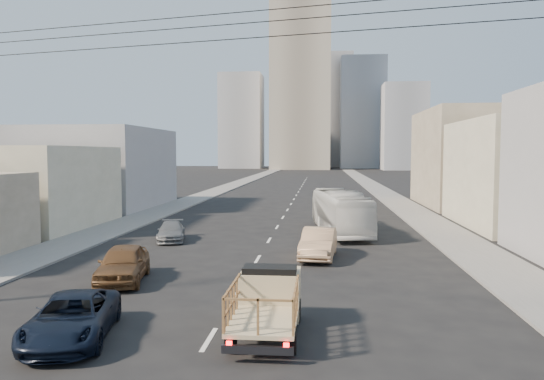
% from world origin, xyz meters
% --- Properties ---
extents(ground, '(420.00, 420.00, 0.00)m').
position_xyz_m(ground, '(0.00, 0.00, 0.00)').
color(ground, black).
rests_on(ground, ground).
extents(sidewalk_left, '(3.50, 180.00, 0.12)m').
position_xyz_m(sidewalk_left, '(-11.75, 70.00, 0.06)').
color(sidewalk_left, slate).
rests_on(sidewalk_left, ground).
extents(sidewalk_right, '(3.50, 180.00, 0.12)m').
position_xyz_m(sidewalk_right, '(11.75, 70.00, 0.06)').
color(sidewalk_right, slate).
rests_on(sidewalk_right, ground).
extents(lane_dashes, '(0.15, 104.00, 0.01)m').
position_xyz_m(lane_dashes, '(0.00, 53.00, 0.01)').
color(lane_dashes, silver).
rests_on(lane_dashes, ground).
extents(flatbed_pickup, '(1.95, 4.41, 1.90)m').
position_xyz_m(flatbed_pickup, '(1.66, 2.71, 1.09)').
color(flatbed_pickup, tan).
rests_on(flatbed_pickup, ground).
extents(navy_pickup, '(3.13, 5.11, 1.32)m').
position_xyz_m(navy_pickup, '(-4.03, 1.62, 0.66)').
color(navy_pickup, black).
rests_on(navy_pickup, ground).
extents(city_bus, '(4.05, 10.75, 2.92)m').
position_xyz_m(city_bus, '(4.60, 23.63, 1.46)').
color(city_bus, silver).
rests_on(city_bus, ground).
extents(sedan_brown, '(2.64, 4.86, 1.57)m').
position_xyz_m(sedan_brown, '(-5.18, 8.65, 0.78)').
color(sedan_brown, brown).
rests_on(sedan_brown, ground).
extents(sedan_tan, '(2.07, 4.88, 1.56)m').
position_xyz_m(sedan_tan, '(3.16, 14.62, 0.78)').
color(sedan_tan, tan).
rests_on(sedan_tan, ground).
extents(sedan_grey, '(2.52, 4.30, 1.17)m').
position_xyz_m(sedan_grey, '(-6.13, 19.24, 0.59)').
color(sedan_grey, slate).
rests_on(sedan_grey, ground).
extents(overhead_wires, '(23.01, 5.02, 0.72)m').
position_xyz_m(overhead_wires, '(0.00, 1.50, 8.97)').
color(overhead_wires, black).
rests_on(overhead_wires, ground).
extents(bldg_right_mid, '(11.00, 14.00, 8.00)m').
position_xyz_m(bldg_right_mid, '(19.50, 28.00, 4.00)').
color(bldg_right_mid, '#B5AF92').
rests_on(bldg_right_mid, ground).
extents(bldg_right_far, '(12.00, 16.00, 10.00)m').
position_xyz_m(bldg_right_far, '(20.00, 44.00, 5.00)').
color(bldg_right_far, gray).
rests_on(bldg_right_far, ground).
extents(bldg_left_mid, '(11.00, 12.00, 6.00)m').
position_xyz_m(bldg_left_mid, '(-19.00, 24.00, 3.00)').
color(bldg_left_mid, '#B5AF92').
rests_on(bldg_left_mid, ground).
extents(bldg_left_far, '(12.00, 16.00, 8.00)m').
position_xyz_m(bldg_left_far, '(-19.50, 39.00, 4.00)').
color(bldg_left_far, gray).
rests_on(bldg_left_far, ground).
extents(high_rise_tower, '(20.00, 20.00, 60.00)m').
position_xyz_m(high_rise_tower, '(-4.00, 170.00, 30.00)').
color(high_rise_tower, gray).
rests_on(high_rise_tower, ground).
extents(midrise_ne, '(16.00, 16.00, 40.00)m').
position_xyz_m(midrise_ne, '(18.00, 185.00, 20.00)').
color(midrise_ne, '#93969B').
rests_on(midrise_ne, ground).
extents(midrise_nw, '(15.00, 15.00, 34.00)m').
position_xyz_m(midrise_nw, '(-26.00, 180.00, 17.00)').
color(midrise_nw, '#93969B').
rests_on(midrise_nw, ground).
extents(midrise_back, '(18.00, 18.00, 44.00)m').
position_xyz_m(midrise_back, '(6.00, 200.00, 22.00)').
color(midrise_back, gray).
rests_on(midrise_back, ground).
extents(midrise_east, '(14.00, 14.00, 28.00)m').
position_xyz_m(midrise_east, '(30.00, 165.00, 14.00)').
color(midrise_east, '#93969B').
rests_on(midrise_east, ground).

